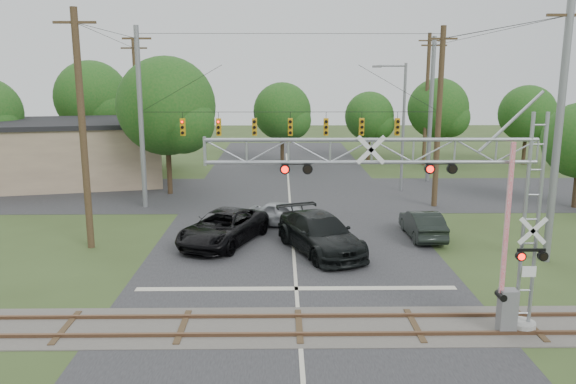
{
  "coord_description": "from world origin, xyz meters",
  "views": [
    {
      "loc": [
        -0.62,
        -15.92,
        8.54
      ],
      "look_at": [
        -0.31,
        7.5,
        3.61
      ],
      "focal_mm": 35.0,
      "sensor_mm": 36.0,
      "label": 1
    }
  ],
  "objects_px": {
    "pickup_black": "(223,227)",
    "streetlight": "(401,121)",
    "sedan_silver": "(286,214)",
    "traffic_signal_span": "(304,120)",
    "car_dark": "(320,234)",
    "crossing_gantry": "(434,200)",
    "commercial_building": "(27,152)"
  },
  "relations": [
    {
      "from": "traffic_signal_span",
      "to": "pickup_black",
      "type": "bearing_deg",
      "value": -118.56
    },
    {
      "from": "crossing_gantry",
      "to": "car_dark",
      "type": "bearing_deg",
      "value": 108.97
    },
    {
      "from": "commercial_building",
      "to": "streetlight",
      "type": "bearing_deg",
      "value": -19.48
    },
    {
      "from": "pickup_black",
      "to": "sedan_silver",
      "type": "bearing_deg",
      "value": 67.62
    },
    {
      "from": "sedan_silver",
      "to": "pickup_black",
      "type": "bearing_deg",
      "value": 152.21
    },
    {
      "from": "traffic_signal_span",
      "to": "car_dark",
      "type": "bearing_deg",
      "value": -87.49
    },
    {
      "from": "pickup_black",
      "to": "streetlight",
      "type": "relative_size",
      "value": 0.66
    },
    {
      "from": "crossing_gantry",
      "to": "sedan_silver",
      "type": "bearing_deg",
      "value": 109.06
    },
    {
      "from": "crossing_gantry",
      "to": "streetlight",
      "type": "bearing_deg",
      "value": 80.63
    },
    {
      "from": "pickup_black",
      "to": "car_dark",
      "type": "height_order",
      "value": "car_dark"
    },
    {
      "from": "crossing_gantry",
      "to": "commercial_building",
      "type": "relative_size",
      "value": 0.49
    },
    {
      "from": "crossing_gantry",
      "to": "commercial_building",
      "type": "height_order",
      "value": "crossing_gantry"
    },
    {
      "from": "traffic_signal_span",
      "to": "car_dark",
      "type": "xyz_separation_m",
      "value": [
        0.42,
        -9.61,
        -4.72
      ]
    },
    {
      "from": "pickup_black",
      "to": "car_dark",
      "type": "bearing_deg",
      "value": 5.55
    },
    {
      "from": "streetlight",
      "to": "commercial_building",
      "type": "bearing_deg",
      "value": 173.23
    },
    {
      "from": "crossing_gantry",
      "to": "commercial_building",
      "type": "distance_m",
      "value": 36.76
    },
    {
      "from": "car_dark",
      "to": "streetlight",
      "type": "height_order",
      "value": "streetlight"
    },
    {
      "from": "commercial_building",
      "to": "sedan_silver",
      "type": "bearing_deg",
      "value": -45.94
    },
    {
      "from": "crossing_gantry",
      "to": "traffic_signal_span",
      "type": "relative_size",
      "value": 0.58
    },
    {
      "from": "crossing_gantry",
      "to": "traffic_signal_span",
      "type": "height_order",
      "value": "traffic_signal_span"
    },
    {
      "from": "pickup_black",
      "to": "sedan_silver",
      "type": "relative_size",
      "value": 1.46
    },
    {
      "from": "sedan_silver",
      "to": "traffic_signal_span",
      "type": "bearing_deg",
      "value": 2.35
    },
    {
      "from": "sedan_silver",
      "to": "commercial_building",
      "type": "height_order",
      "value": "commercial_building"
    },
    {
      "from": "crossing_gantry",
      "to": "sedan_silver",
      "type": "xyz_separation_m",
      "value": [
        -4.66,
        13.49,
        -3.86
      ]
    },
    {
      "from": "pickup_black",
      "to": "car_dark",
      "type": "xyz_separation_m",
      "value": [
        4.87,
        -1.43,
        0.07
      ]
    },
    {
      "from": "pickup_black",
      "to": "sedan_silver",
      "type": "height_order",
      "value": "pickup_black"
    },
    {
      "from": "car_dark",
      "to": "streetlight",
      "type": "bearing_deg",
      "value": 43.27
    },
    {
      "from": "pickup_black",
      "to": "crossing_gantry",
      "type": "bearing_deg",
      "value": -30.35
    },
    {
      "from": "crossing_gantry",
      "to": "pickup_black",
      "type": "relative_size",
      "value": 1.82
    },
    {
      "from": "traffic_signal_span",
      "to": "car_dark",
      "type": "distance_m",
      "value": 10.71
    },
    {
      "from": "crossing_gantry",
      "to": "pickup_black",
      "type": "bearing_deg",
      "value": 127.74
    },
    {
      "from": "pickup_black",
      "to": "car_dark",
      "type": "distance_m",
      "value": 5.08
    }
  ]
}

